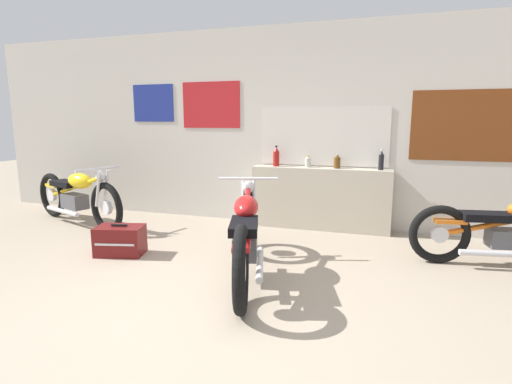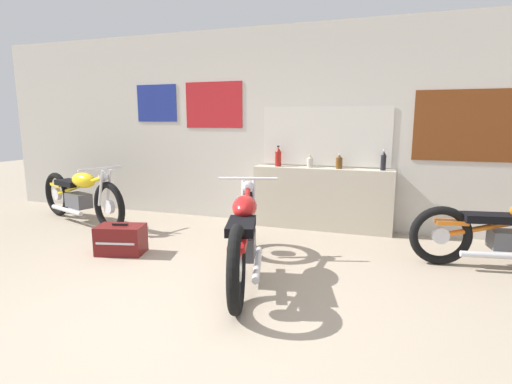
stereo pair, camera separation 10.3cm
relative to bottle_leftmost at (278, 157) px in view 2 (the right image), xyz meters
The scene contains 10 objects.
ground_plane 3.07m from the bottle_leftmost, 88.90° to the right, with size 24.00×24.00×0.00m, color gray.
wall_back 0.45m from the bottle_leftmost, 66.44° to the left, with size 10.00×0.07×2.80m.
sill_counter 0.84m from the bottle_leftmost, ahead, with size 1.90×0.28×0.86m.
bottle_leftmost is the anchor object (origin of this frame).
bottle_left_center 0.45m from the bottle_leftmost, ahead, with size 0.08×0.08×0.17m.
bottle_center 0.85m from the bottle_leftmost, ahead, with size 0.09×0.09×0.20m.
bottle_right_center 1.42m from the bottle_leftmost, ahead, with size 0.07×0.07×0.27m.
motorcycle_red 2.05m from the bottle_leftmost, 83.52° to the right, with size 0.83×2.12×0.90m.
motorcycle_yellow 2.96m from the bottle_leftmost, 163.71° to the right, with size 2.09×0.92×0.87m.
hard_case_darkred 2.38m from the bottle_leftmost, 127.01° to the right, with size 0.58×0.43×0.35m.
Camera 2 is at (1.48, -2.51, 1.51)m, focal length 28.00 mm.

